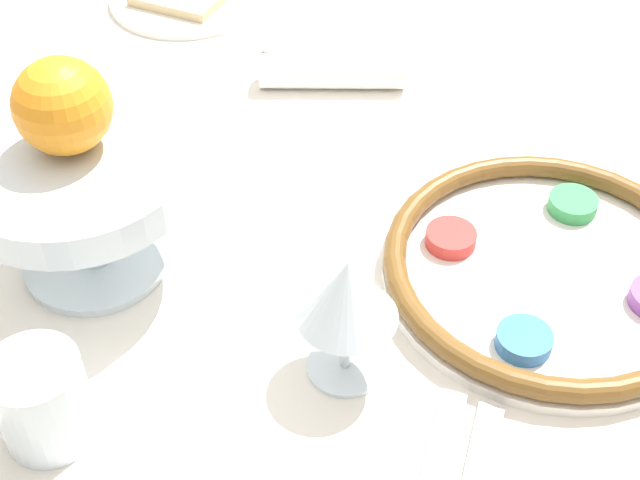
{
  "coord_description": "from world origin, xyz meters",
  "views": [
    {
      "loc": [
        -0.27,
        0.6,
        1.32
      ],
      "look_at": [
        -0.05,
        0.1,
        0.79
      ],
      "focal_mm": 50.0,
      "sensor_mm": 36.0,
      "label": 1
    }
  ],
  "objects_px": {
    "seder_plate": "(550,268)",
    "cup_near": "(42,400)",
    "wine_glass": "(347,294)",
    "orange_fruit": "(62,106)",
    "napkin_roll": "(332,72)",
    "fruit_stand": "(77,184)"
  },
  "relations": [
    {
      "from": "napkin_roll",
      "to": "orange_fruit",
      "type": "bearing_deg",
      "value": 75.12
    },
    {
      "from": "wine_glass",
      "to": "cup_near",
      "type": "xyz_separation_m",
      "value": [
        0.18,
        0.14,
        -0.05
      ]
    },
    {
      "from": "seder_plate",
      "to": "napkin_roll",
      "type": "xyz_separation_m",
      "value": [
        0.29,
        -0.2,
        0.0
      ]
    },
    {
      "from": "fruit_stand",
      "to": "cup_near",
      "type": "relative_size",
      "value": 2.54
    },
    {
      "from": "fruit_stand",
      "to": "cup_near",
      "type": "bearing_deg",
      "value": 113.43
    },
    {
      "from": "wine_glass",
      "to": "orange_fruit",
      "type": "bearing_deg",
      "value": -6.76
    },
    {
      "from": "cup_near",
      "to": "fruit_stand",
      "type": "bearing_deg",
      "value": -66.57
    },
    {
      "from": "wine_glass",
      "to": "cup_near",
      "type": "height_order",
      "value": "wine_glass"
    },
    {
      "from": "seder_plate",
      "to": "fruit_stand",
      "type": "height_order",
      "value": "fruit_stand"
    },
    {
      "from": "wine_glass",
      "to": "fruit_stand",
      "type": "bearing_deg",
      "value": -3.98
    },
    {
      "from": "wine_glass",
      "to": "fruit_stand",
      "type": "height_order",
      "value": "fruit_stand"
    },
    {
      "from": "wine_glass",
      "to": "cup_near",
      "type": "distance_m",
      "value": 0.23
    },
    {
      "from": "seder_plate",
      "to": "napkin_roll",
      "type": "bearing_deg",
      "value": -34.63
    },
    {
      "from": "seder_plate",
      "to": "cup_near",
      "type": "bearing_deg",
      "value": 45.23
    },
    {
      "from": "orange_fruit",
      "to": "cup_near",
      "type": "bearing_deg",
      "value": 114.09
    },
    {
      "from": "seder_plate",
      "to": "cup_near",
      "type": "xyz_separation_m",
      "value": [
        0.3,
        0.31,
        0.02
      ]
    },
    {
      "from": "napkin_roll",
      "to": "cup_near",
      "type": "relative_size",
      "value": 2.11
    },
    {
      "from": "fruit_stand",
      "to": "napkin_roll",
      "type": "bearing_deg",
      "value": -103.07
    },
    {
      "from": "fruit_stand",
      "to": "cup_near",
      "type": "height_order",
      "value": "fruit_stand"
    },
    {
      "from": "wine_glass",
      "to": "orange_fruit",
      "type": "height_order",
      "value": "orange_fruit"
    },
    {
      "from": "napkin_roll",
      "to": "fruit_stand",
      "type": "bearing_deg",
      "value": 76.93
    },
    {
      "from": "seder_plate",
      "to": "orange_fruit",
      "type": "distance_m",
      "value": 0.43
    }
  ]
}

